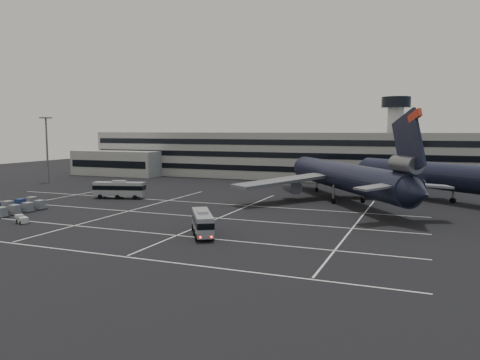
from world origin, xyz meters
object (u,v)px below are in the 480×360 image
Objects in this scene: trijet_main at (345,177)px; uld_cluster at (14,207)px; bus_near at (202,221)px; bus_far at (119,189)px.

trijet_main reaches higher than uld_cluster.
bus_near is 0.85× the size of bus_far.
bus_far is (-45.89, -13.16, -3.12)m from trijet_main.
trijet_main reaches higher than bus_near.
trijet_main is at bearing 38.87° from bus_near.
trijet_main is at bearing -89.63° from bus_far.
bus_far reaches higher than uld_cluster.
uld_cluster is at bearing 178.58° from trijet_main.
bus_far reaches higher than bus_near.
bus_far is at bearing 70.31° from uld_cluster.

